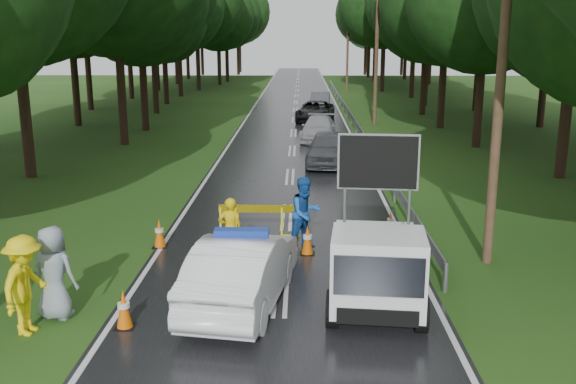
{
  "coord_description": "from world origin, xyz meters",
  "views": [
    {
      "loc": [
        0.43,
        -13.58,
        5.64
      ],
      "look_at": [
        0.08,
        4.12,
        1.3
      ],
      "focal_mm": 40.0,
      "sensor_mm": 36.0,
      "label": 1
    }
  ],
  "objects_px": {
    "police_sedan": "(242,270)",
    "queue_car_third": "(315,111)",
    "work_truck": "(376,262)",
    "queue_car_first": "(328,148)",
    "barrier": "(259,213)",
    "queue_car_fourth": "(320,101)",
    "queue_car_second": "(319,129)",
    "civilian": "(305,213)",
    "officer": "(230,229)"
  },
  "relations": [
    {
      "from": "police_sedan",
      "to": "queue_car_first",
      "type": "height_order",
      "value": "police_sedan"
    },
    {
      "from": "police_sedan",
      "to": "queue_car_fourth",
      "type": "relative_size",
      "value": 1.16
    },
    {
      "from": "queue_car_third",
      "to": "civilian",
      "type": "bearing_deg",
      "value": -83.8
    },
    {
      "from": "police_sedan",
      "to": "queue_car_third",
      "type": "bearing_deg",
      "value": -84.89
    },
    {
      "from": "civilian",
      "to": "queue_car_fourth",
      "type": "distance_m",
      "value": 33.22
    },
    {
      "from": "queue_car_fourth",
      "to": "barrier",
      "type": "bearing_deg",
      "value": -91.0
    },
    {
      "from": "officer",
      "to": "queue_car_second",
      "type": "xyz_separation_m",
      "value": [
        2.76,
        19.51,
        -0.19
      ]
    },
    {
      "from": "barrier",
      "to": "queue_car_second",
      "type": "bearing_deg",
      "value": 84.26
    },
    {
      "from": "barrier",
      "to": "officer",
      "type": "xyz_separation_m",
      "value": [
        -0.59,
        -2.0,
        0.12
      ]
    },
    {
      "from": "queue_car_first",
      "to": "queue_car_fourth",
      "type": "xyz_separation_m",
      "value": [
        0.28,
        21.64,
        -0.07
      ]
    },
    {
      "from": "queue_car_first",
      "to": "queue_car_third",
      "type": "distance_m",
      "value": 14.88
    },
    {
      "from": "work_truck",
      "to": "civilian",
      "type": "bearing_deg",
      "value": 117.4
    },
    {
      "from": "barrier",
      "to": "queue_car_third",
      "type": "relative_size",
      "value": 0.47
    },
    {
      "from": "queue_car_second",
      "to": "civilian",
      "type": "bearing_deg",
      "value": -86.81
    },
    {
      "from": "police_sedan",
      "to": "queue_car_first",
      "type": "xyz_separation_m",
      "value": [
        2.44,
        15.29,
        -0.02
      ]
    },
    {
      "from": "civilian",
      "to": "work_truck",
      "type": "bearing_deg",
      "value": -101.95
    },
    {
      "from": "work_truck",
      "to": "officer",
      "type": "height_order",
      "value": "work_truck"
    },
    {
      "from": "work_truck",
      "to": "queue_car_first",
      "type": "relative_size",
      "value": 1.03
    },
    {
      "from": "barrier",
      "to": "queue_car_third",
      "type": "distance_m",
      "value": 25.52
    },
    {
      "from": "police_sedan",
      "to": "barrier",
      "type": "relative_size",
      "value": 2.11
    },
    {
      "from": "police_sedan",
      "to": "officer",
      "type": "distance_m",
      "value": 2.79
    },
    {
      "from": "queue_car_second",
      "to": "queue_car_fourth",
      "type": "xyz_separation_m",
      "value": [
        0.51,
        14.68,
        0.04
      ]
    },
    {
      "from": "civilian",
      "to": "queue_car_first",
      "type": "xyz_separation_m",
      "value": [
        1.07,
        11.55,
        -0.24
      ]
    },
    {
      "from": "officer",
      "to": "barrier",
      "type": "bearing_deg",
      "value": -116.84
    },
    {
      "from": "civilian",
      "to": "queue_car_fourth",
      "type": "relative_size",
      "value": 0.48
    },
    {
      "from": "civilian",
      "to": "queue_car_third",
      "type": "height_order",
      "value": "civilian"
    },
    {
      "from": "queue_car_third",
      "to": "queue_car_fourth",
      "type": "relative_size",
      "value": 1.17
    },
    {
      "from": "queue_car_first",
      "to": "police_sedan",
      "type": "bearing_deg",
      "value": -93.43
    },
    {
      "from": "queue_car_fourth",
      "to": "work_truck",
      "type": "bearing_deg",
      "value": -86.04
    },
    {
      "from": "work_truck",
      "to": "civilian",
      "type": "xyz_separation_m",
      "value": [
        -1.49,
        3.67,
        0.05
      ]
    },
    {
      "from": "police_sedan",
      "to": "work_truck",
      "type": "xyz_separation_m",
      "value": [
        2.85,
        0.06,
        0.18
      ]
    },
    {
      "from": "police_sedan",
      "to": "queue_car_fourth",
      "type": "xyz_separation_m",
      "value": [
        2.72,
        36.92,
        -0.08
      ]
    },
    {
      "from": "officer",
      "to": "queue_car_third",
      "type": "xyz_separation_m",
      "value": [
        2.74,
        27.42,
        -0.16
      ]
    },
    {
      "from": "work_truck",
      "to": "officer",
      "type": "bearing_deg",
      "value": 147.25
    },
    {
      "from": "civilian",
      "to": "queue_car_fourth",
      "type": "xyz_separation_m",
      "value": [
        1.35,
        33.19,
        -0.31
      ]
    },
    {
      "from": "officer",
      "to": "queue_car_third",
      "type": "bearing_deg",
      "value": -106.07
    },
    {
      "from": "work_truck",
      "to": "barrier",
      "type": "relative_size",
      "value": 1.98
    },
    {
      "from": "barrier",
      "to": "queue_car_third",
      "type": "height_order",
      "value": "queue_car_third"
    },
    {
      "from": "police_sedan",
      "to": "queue_car_first",
      "type": "distance_m",
      "value": 15.48
    },
    {
      "from": "barrier",
      "to": "queue_car_first",
      "type": "relative_size",
      "value": 0.52
    },
    {
      "from": "police_sedan",
      "to": "officer",
      "type": "bearing_deg",
      "value": -69.39
    },
    {
      "from": "police_sedan",
      "to": "queue_car_second",
      "type": "bearing_deg",
      "value": -86.4
    },
    {
      "from": "barrier",
      "to": "police_sedan",
      "type": "bearing_deg",
      "value": -89.21
    },
    {
      "from": "work_truck",
      "to": "officer",
      "type": "relative_size",
      "value": 2.72
    },
    {
      "from": "officer",
      "to": "queue_car_third",
      "type": "relative_size",
      "value": 0.34
    },
    {
      "from": "queue_car_third",
      "to": "queue_car_fourth",
      "type": "distance_m",
      "value": 6.79
    },
    {
      "from": "queue_car_first",
      "to": "queue_car_fourth",
      "type": "distance_m",
      "value": 21.64
    },
    {
      "from": "barrier",
      "to": "queue_car_second",
      "type": "distance_m",
      "value": 17.65
    },
    {
      "from": "queue_car_first",
      "to": "barrier",
      "type": "bearing_deg",
      "value": -97.15
    },
    {
      "from": "officer",
      "to": "queue_car_first",
      "type": "xyz_separation_m",
      "value": [
        2.98,
        12.55,
        -0.08
      ]
    }
  ]
}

